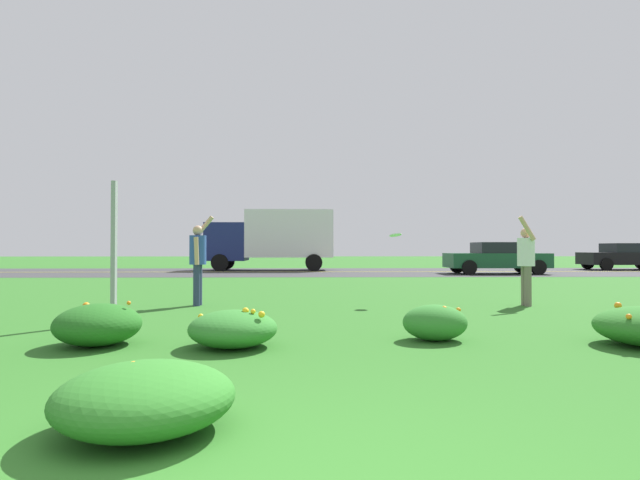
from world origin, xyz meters
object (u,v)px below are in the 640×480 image
(person_thrower_blue_shirt, at_px, (198,257))
(car_dark_green_center_left, at_px, (497,258))
(car_black_leftmost, at_px, (625,256))
(frisbee_white, at_px, (396,235))
(person_catcher_white_shirt, at_px, (526,259))
(box_truck_navy, at_px, (273,237))
(sign_post_near_path, at_px, (114,251))

(person_thrower_blue_shirt, relative_size, car_dark_green_center_left, 0.41)
(car_black_leftmost, height_order, car_dark_green_center_left, same)
(frisbee_white, height_order, car_black_leftmost, frisbee_white)
(person_catcher_white_shirt, height_order, car_black_leftmost, person_catcher_white_shirt)
(person_catcher_white_shirt, distance_m, car_dark_green_center_left, 13.43)
(box_truck_navy, bearing_deg, sign_post_near_path, -93.82)
(frisbee_white, bearing_deg, person_catcher_white_shirt, -8.13)
(sign_post_near_path, height_order, box_truck_navy, box_truck_navy)
(box_truck_navy, bearing_deg, car_dark_green_center_left, -21.57)
(person_thrower_blue_shirt, bearing_deg, sign_post_near_path, -109.81)
(sign_post_near_path, distance_m, person_thrower_blue_shirt, 2.46)
(car_black_leftmost, distance_m, box_truck_navy, 19.29)
(car_dark_green_center_left, xyz_separation_m, box_truck_navy, (-10.56, 4.18, 1.06))
(car_dark_green_center_left, relative_size, box_truck_navy, 0.67)
(frisbee_white, distance_m, car_dark_green_center_left, 14.16)
(person_thrower_blue_shirt, relative_size, person_catcher_white_shirt, 1.01)
(frisbee_white, bearing_deg, car_dark_green_center_left, 60.85)
(person_thrower_blue_shirt, height_order, person_catcher_white_shirt, person_thrower_blue_shirt)
(car_black_leftmost, xyz_separation_m, car_dark_green_center_left, (-8.71, -4.18, 0.00))
(frisbee_white, xyz_separation_m, box_truck_navy, (-3.67, 16.53, 0.35))
(person_catcher_white_shirt, distance_m, box_truck_navy, 18.05)
(car_black_leftmost, bearing_deg, car_dark_green_center_left, -154.38)
(frisbee_white, bearing_deg, person_thrower_blue_shirt, -177.95)
(car_black_leftmost, relative_size, car_dark_green_center_left, 1.00)
(person_thrower_blue_shirt, relative_size, frisbee_white, 6.99)
(frisbee_white, relative_size, box_truck_navy, 0.04)
(frisbee_white, bearing_deg, box_truck_navy, 102.52)
(person_catcher_white_shirt, bearing_deg, car_black_leftmost, 52.46)
(sign_post_near_path, distance_m, frisbee_white, 5.53)
(car_black_leftmost, bearing_deg, person_thrower_blue_shirt, -139.76)
(sign_post_near_path, xyz_separation_m, car_dark_green_center_left, (11.83, 14.81, -0.38))
(person_thrower_blue_shirt, xyz_separation_m, frisbee_white, (4.11, 0.15, 0.46))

